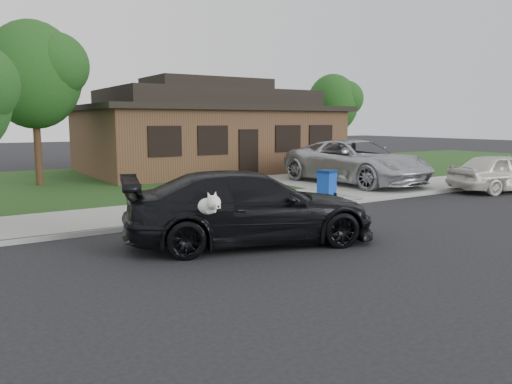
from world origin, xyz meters
TOP-DOWN VIEW (x-y plane):
  - ground at (0.00, 0.00)m, footprint 120.00×120.00m
  - sidewalk at (0.00, 5.00)m, footprint 60.00×3.00m
  - curb at (0.00, 3.50)m, footprint 60.00×0.12m
  - lawn at (0.00, 13.00)m, footprint 60.00×13.00m
  - driveway at (6.00, 10.00)m, footprint 4.50×13.00m
  - sedan at (-2.21, 0.85)m, footprint 5.84×3.65m
  - minivan at (6.36, 6.53)m, footprint 3.25×6.47m
  - white_compact at (10.06, 2.50)m, footprint 4.56×2.70m
  - recycling_bin at (3.23, 4.67)m, footprint 0.66×0.66m
  - house at (4.00, 15.00)m, footprint 12.60×8.60m
  - tree_0 at (-4.34, 12.88)m, footprint 3.78×3.60m
  - tree_1 at (12.14, 14.40)m, footprint 3.15×3.00m

SIDE VIEW (x-z plane):
  - ground at x=0.00m, z-range 0.00..0.00m
  - sidewalk at x=0.00m, z-range 0.00..0.12m
  - curb at x=0.00m, z-range 0.00..0.12m
  - lawn at x=0.00m, z-range 0.00..0.13m
  - driveway at x=6.00m, z-range 0.00..0.14m
  - recycling_bin at x=3.23m, z-range 0.12..1.01m
  - white_compact at x=10.06m, z-range 0.00..1.46m
  - sedan at x=-2.21m, z-range 0.00..1.58m
  - minivan at x=6.36m, z-range 0.14..1.90m
  - house at x=4.00m, z-range -0.19..4.46m
  - tree_1 at x=12.14m, z-range 1.09..6.34m
  - tree_0 at x=-4.34m, z-range 1.31..7.65m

